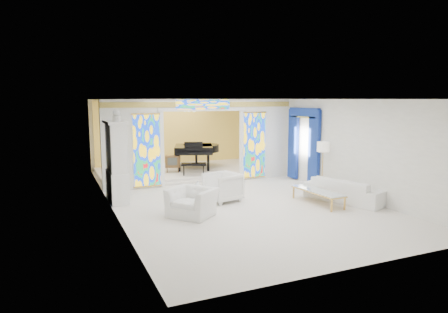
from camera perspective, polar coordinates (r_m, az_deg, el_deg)
name	(u,v)px	position (r m, az deg, el deg)	size (l,w,h in m)	color
floor	(225,195)	(12.68, 0.10, -5.51)	(12.00, 12.00, 0.00)	silver
ceiling	(225,99)	(12.32, 0.11, 8.17)	(7.00, 12.00, 0.02)	white
wall_back	(172,133)	(18.05, -7.50, 3.33)	(7.00, 0.02, 3.00)	white
wall_front	(361,186)	(7.38, 19.02, -3.99)	(7.00, 0.02, 3.00)	white
wall_left	(109,154)	(11.49, -16.12, 0.35)	(0.02, 12.00, 3.00)	white
wall_right	(318,143)	(14.16, 13.22, 1.88)	(0.02, 12.00, 3.00)	white
partition_wall	(202,137)	(14.24, -3.09, 2.73)	(7.00, 0.22, 3.00)	white
stained_glass_left	(147,150)	(13.61, -10.97, 0.85)	(0.90, 0.04, 2.40)	gold
stained_glass_right	(254,145)	(15.00, 4.35, 1.64)	(0.90, 0.04, 2.40)	gold
stained_glass_transom	(203,105)	(14.08, -2.98, 7.43)	(2.00, 0.04, 0.34)	gold
alcove_platform	(185,171)	(16.43, -5.59, -2.08)	(6.80, 3.80, 0.18)	silver
gold_curtain_back	(172,133)	(17.93, -7.40, 3.30)	(6.70, 0.10, 2.90)	#F7D456
chandelier	(190,111)	(16.14, -4.93, 6.54)	(0.48, 0.48, 0.30)	gold
blue_drapes	(303,139)	(14.67, 11.29, 2.45)	(0.14, 1.85, 2.65)	navy
china_cabinet	(117,162)	(12.16, -15.10, -0.77)	(0.56, 1.46, 2.72)	white
armchair_left	(192,202)	(10.40, -4.61, -6.53)	(1.12, 0.98, 0.73)	white
armchair_right	(223,187)	(11.83, -0.21, -4.40)	(0.91, 0.94, 0.85)	white
sofa	(345,190)	(12.35, 16.91, -4.61)	(2.35, 0.92, 0.69)	white
side_table	(198,194)	(11.26, -3.80, -5.42)	(0.55, 0.55, 0.54)	white
vase	(197,184)	(11.20, -3.81, -3.99)	(0.19, 0.19, 0.20)	silver
coffee_table	(318,191)	(11.86, 13.27, -4.86)	(0.66, 1.83, 0.40)	silver
floor_lamp	(323,149)	(13.44, 13.97, 1.02)	(0.45, 0.45, 1.62)	gold
grand_piano	(197,149)	(16.54, -3.87, 1.06)	(2.40, 3.00, 1.15)	black
tv_console	(173,161)	(15.66, -7.36, -0.71)	(0.65, 0.53, 0.65)	brown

